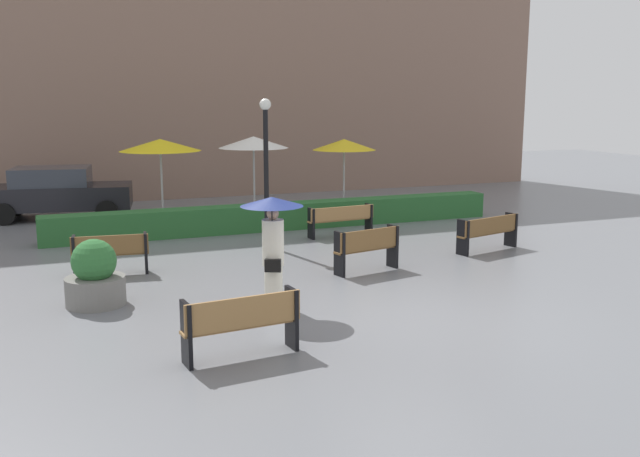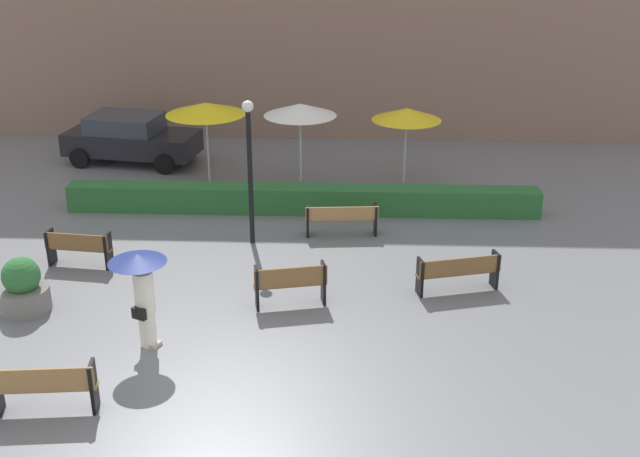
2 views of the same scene
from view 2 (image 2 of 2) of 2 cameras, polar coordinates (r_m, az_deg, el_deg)
The scene contains 14 objects.
ground_plane at distance 14.07m, azimuth -5.75°, elevation -11.53°, with size 60.00×60.00×0.00m, color slate.
bench_near_left at distance 13.89m, azimuth -19.51°, elevation -10.75°, with size 1.72×0.53×0.91m.
bench_far_left at distance 18.92m, azimuth -17.24°, elevation -1.27°, with size 1.57×0.53×0.85m.
bench_back_row at distance 19.73m, azimuth 1.60°, elevation 0.80°, with size 1.86×0.48×0.81m.
bench_far_right at distance 17.19m, azimuth 10.09°, elevation -3.06°, with size 1.87×0.80×0.84m.
bench_mid_center at distance 16.32m, azimuth -2.17°, elevation -3.97°, with size 1.55×0.64×0.93m.
pedestrian_with_umbrella at distance 14.90m, azimuth -12.91°, elevation -3.98°, with size 1.08×1.08×1.97m.
planter_pot at distance 17.30m, azimuth -20.87°, elevation -4.10°, with size 1.04×1.04×1.19m.
lamp_post at distance 18.79m, azimuth -5.17°, elevation 5.23°, with size 0.28×0.28×3.61m.
patio_umbrella_yellow at distance 23.25m, azimuth -8.36°, elevation 8.66°, with size 2.35×2.35×2.46m.
patio_umbrella_white at distance 22.80m, azimuth -1.46°, elevation 8.67°, with size 2.12×2.12×2.48m.
patio_umbrella_yellow_far at distance 23.06m, azimuth 6.35°, elevation 8.30°, with size 2.04×2.04×2.32m.
hedge_strip at distance 21.30m, azimuth -1.30°, elevation 2.15°, with size 12.82×0.70×0.73m, color #28602D.
parked_car at distance 26.01m, azimuth -13.68°, elevation 6.46°, with size 4.43×2.52×1.57m.
Camera 2 is at (1.85, -11.45, 7.96)m, focal length 43.80 mm.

